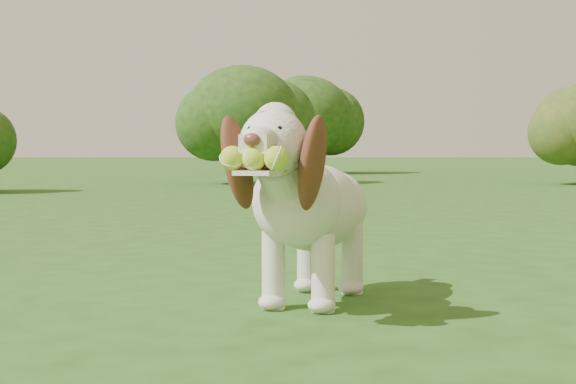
{
  "coord_description": "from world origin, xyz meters",
  "views": [
    {
      "loc": [
        0.16,
        -3.64,
        0.57
      ],
      "look_at": [
        0.17,
        -0.74,
        0.41
      ],
      "focal_mm": 55.0,
      "sensor_mm": 36.0,
      "label": 1
    }
  ],
  "objects": [
    {
      "name": "dog",
      "position": [
        0.24,
        -0.53,
        0.37
      ],
      "size": [
        0.6,
        1.06,
        0.7
      ],
      "rotation": [
        0.0,
        0.0,
        -0.33
      ],
      "color": "silver",
      "rests_on": "ground"
    },
    {
      "name": "ground",
      "position": [
        0.0,
        0.0,
        0.0
      ],
      "size": [
        80.0,
        80.0,
        0.0
      ],
      "primitive_type": "plane",
      "color": "#264B15",
      "rests_on": "ground"
    },
    {
      "name": "shrub_b",
      "position": [
        -0.46,
        9.46,
        1.03
      ],
      "size": [
        1.7,
        1.7,
        1.76
      ],
      "color": "#382314",
      "rests_on": "ground"
    },
    {
      "name": "shrub_i",
      "position": [
        0.57,
        14.33,
        1.17
      ],
      "size": [
        1.93,
        1.93,
        2.0
      ],
      "color": "#382314",
      "rests_on": "ground"
    }
  ]
}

